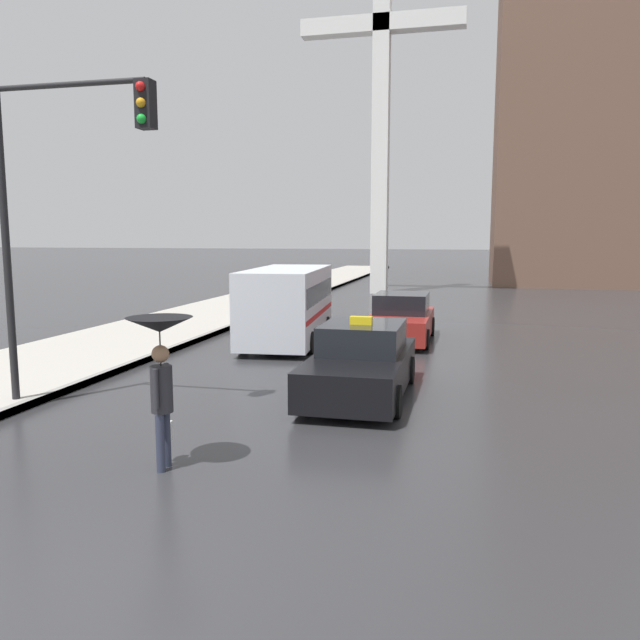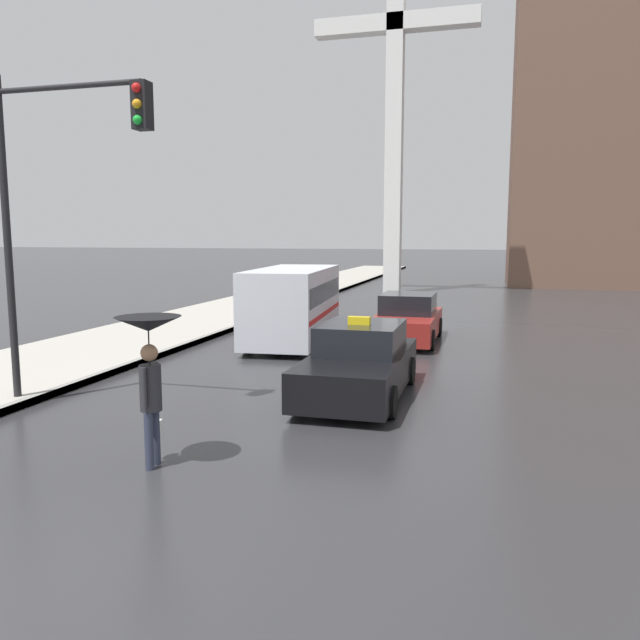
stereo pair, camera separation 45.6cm
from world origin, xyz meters
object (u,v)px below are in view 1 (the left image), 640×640
object	(u,v)px
taxi	(361,363)
sedan_red	(401,320)
traffic_light	(58,181)
ambulance_van	(287,302)
monument_cross	(381,84)
pedestrian_with_umbrella	(160,354)

from	to	relation	value
taxi	sedan_red	world-z (taller)	taxi
sedan_red	traffic_light	xyz separation A→B (m)	(-5.14, -9.29, 3.54)
traffic_light	ambulance_van	bearing A→B (deg)	77.01
taxi	ambulance_van	size ratio (longest dim) A/B	0.79
monument_cross	traffic_light	bearing A→B (deg)	-94.93
taxi	ambulance_van	xyz separation A→B (m)	(-3.22, 5.66, 0.59)
sedan_red	ambulance_van	bearing A→B (deg)	20.89
sedan_red	traffic_light	distance (m)	11.19
sedan_red	ambulance_van	xyz separation A→B (m)	(-3.29, -1.26, 0.60)
sedan_red	pedestrian_with_umbrella	size ratio (longest dim) A/B	2.00
pedestrian_with_umbrella	monument_cross	size ratio (longest dim) A/B	0.11
pedestrian_with_umbrella	taxi	bearing A→B (deg)	-28.65
taxi	sedan_red	bearing A→B (deg)	-90.60
monument_cross	sedan_red	bearing A→B (deg)	-79.61
pedestrian_with_umbrella	traffic_light	distance (m)	4.58
taxi	monument_cross	size ratio (longest dim) A/B	0.22
taxi	pedestrian_with_umbrella	size ratio (longest dim) A/B	2.04
monument_cross	pedestrian_with_umbrella	bearing A→B (deg)	-88.18
pedestrian_with_umbrella	traffic_light	size ratio (longest dim) A/B	0.35
ambulance_van	monument_cross	xyz separation A→B (m)	(0.34, 17.36, 10.23)
taxi	traffic_light	size ratio (longest dim) A/B	0.71
monument_cross	ambulance_van	bearing A→B (deg)	-91.11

